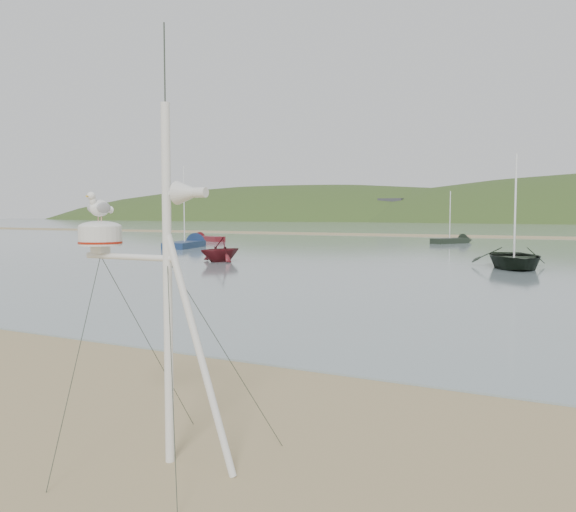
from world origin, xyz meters
The scene contains 8 objects.
ground centered at (0.00, 0.00, 0.00)m, with size 560.00×560.00×0.00m, color #907B53.
sandbar centered at (0.00, 70.00, 0.07)m, with size 560.00×7.00×0.07m, color #907B53.
mast_rig centered at (0.80, -0.37, 1.19)m, with size 2.18×2.33×4.93m.
boat_dark centered at (0.84, 27.03, 2.67)m, with size 3.76×1.09×5.26m, color black.
boat_red centered at (-14.83, 23.55, 1.41)m, with size 2.36×1.44×2.73m, color #5B141A.
sailboat_dark_mid centered at (-7.66, 52.63, 0.30)m, with size 3.55×5.22×5.26m.
dinghy_red_far centered at (-31.98, 45.44, 0.29)m, with size 5.34×3.21×1.28m.
sailboat_blue_near centered at (-26.19, 36.01, 0.30)m, with size 3.82×7.49×7.24m.
Camera 1 is at (5.26, -5.67, 2.84)m, focal length 38.00 mm.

